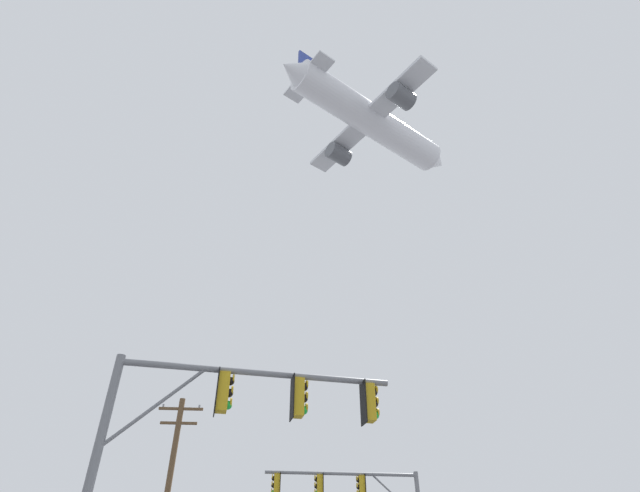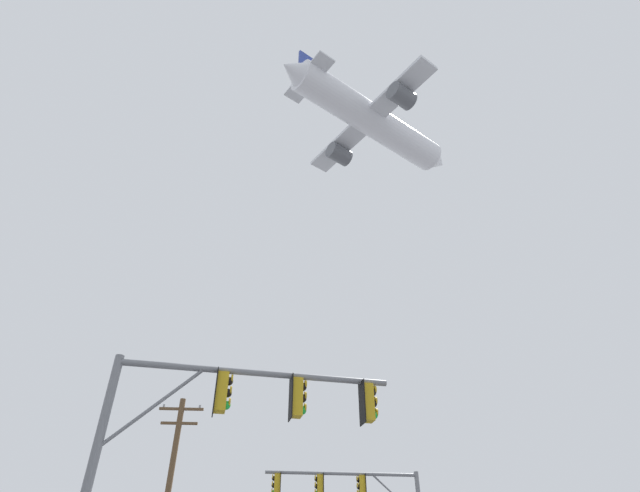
# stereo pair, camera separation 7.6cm
# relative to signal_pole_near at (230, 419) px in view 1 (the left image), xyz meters

# --- Properties ---
(signal_pole_near) EXTENTS (6.50, 1.26, 5.75)m
(signal_pole_near) POSITION_rel_signal_pole_near_xyz_m (0.00, 0.00, 0.00)
(signal_pole_near) COLOR slate
(signal_pole_near) RESTS_ON ground
(utility_pole) EXTENTS (2.20, 0.28, 9.05)m
(utility_pole) POSITION_rel_signal_pole_near_xyz_m (-4.01, 13.70, 0.33)
(utility_pole) COLOR brown
(utility_pole) RESTS_ON ground
(airplane) EXTENTS (20.63, 15.93, 6.22)m
(airplane) POSITION_rel_signal_pole_near_xyz_m (9.13, 22.59, 37.32)
(airplane) COLOR white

